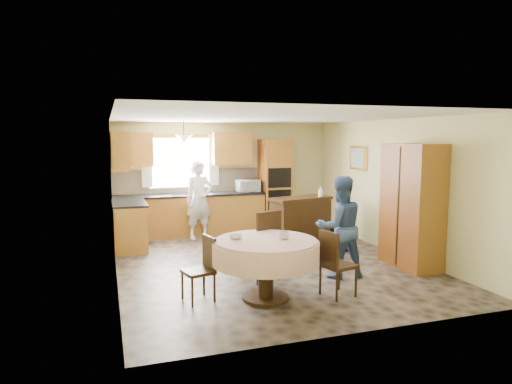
{
  "coord_description": "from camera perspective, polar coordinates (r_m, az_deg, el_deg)",
  "views": [
    {
      "loc": [
        -2.6,
        -7.25,
        2.17
      ],
      "look_at": [
        -0.11,
        0.3,
        1.21
      ],
      "focal_mm": 32.0,
      "sensor_mm": 36.0,
      "label": 1
    }
  ],
  "objects": [
    {
      "name": "curtain_right",
      "position": [
        10.47,
        -5.29,
        4.01
      ],
      "size": [
        0.22,
        0.02,
        1.15
      ],
      "primitive_type": "cube",
      "color": "white",
      "rests_on": "wall_back"
    },
    {
      "name": "wall_front",
      "position": [
        5.07,
        12.97,
        -3.73
      ],
      "size": [
        5.0,
        0.02,
        2.5
      ],
      "primitive_type": "cube",
      "color": "#D2CC87",
      "rests_on": "floor"
    },
    {
      "name": "oven_lower",
      "position": [
        10.43,
        2.97,
        -0.95
      ],
      "size": [
        0.56,
        0.01,
        0.45
      ],
      "primitive_type": "cube",
      "color": "black",
      "rests_on": "oven_tower"
    },
    {
      "name": "bottle_sideboard",
      "position": [
        9.39,
        8.07,
        -0.07
      ],
      "size": [
        0.13,
        0.13,
        0.27
      ],
      "primitive_type": "imported",
      "rotation": [
        0.0,
        0.0,
        -0.27
      ],
      "color": "silver",
      "rests_on": "sideboard"
    },
    {
      "name": "ceiling",
      "position": [
        7.71,
        1.46,
        9.34
      ],
      "size": [
        5.0,
        6.0,
        0.01
      ],
      "primitive_type": "cube",
      "color": "white",
      "rests_on": "wall_back"
    },
    {
      "name": "counter_back",
      "position": [
        10.19,
        -8.24,
        -0.35
      ],
      "size": [
        3.3,
        0.64,
        0.04
      ],
      "primitive_type": "cube",
      "color": "black",
      "rests_on": "base_cab_back"
    },
    {
      "name": "framed_picture",
      "position": [
        9.87,
        12.68,
        4.17
      ],
      "size": [
        0.06,
        0.61,
        0.51
      ],
      "color": "gold",
      "rests_on": "wall_right"
    },
    {
      "name": "oven_tower",
      "position": [
        10.69,
        2.37,
        0.91
      ],
      "size": [
        0.66,
        0.62,
        2.12
      ],
      "primitive_type": "cube",
      "color": "#AE802E",
      "rests_on": "floor"
    },
    {
      "name": "wall_right",
      "position": [
        8.92,
        16.74,
        0.67
      ],
      "size": [
        0.02,
        6.0,
        2.5
      ],
      "primitive_type": "cube",
      "color": "#D2CC87",
      "rests_on": "floor"
    },
    {
      "name": "microwave",
      "position": [
        10.43,
        -1.02,
        0.78
      ],
      "size": [
        0.54,
        0.39,
        0.28
      ],
      "primitive_type": "imported",
      "rotation": [
        0.0,
        0.0,
        0.09
      ],
      "color": "silver",
      "rests_on": "counter_back"
    },
    {
      "name": "window",
      "position": [
        10.37,
        -9.39,
        3.64
      ],
      "size": [
        1.4,
        0.03,
        1.1
      ],
      "primitive_type": "cube",
      "color": "white",
      "rests_on": "wall_back"
    },
    {
      "name": "sideboard",
      "position": [
        9.3,
        5.59,
        -3.78
      ],
      "size": [
        1.36,
        0.83,
        0.91
      ],
      "primitive_type": "cube",
      "rotation": [
        0.0,
        0.0,
        0.25
      ],
      "color": "#3B2610",
      "rests_on": "floor"
    },
    {
      "name": "cupboard",
      "position": [
        8.02,
        18.9,
        -1.65
      ],
      "size": [
        0.54,
        1.08,
        2.06
      ],
      "primitive_type": "cube",
      "color": "#AE802E",
      "rests_on": "floor"
    },
    {
      "name": "wall_cab_side",
      "position": [
        9.06,
        -16.65,
        4.95
      ],
      "size": [
        0.33,
        1.2,
        0.72
      ],
      "primitive_type": "cube",
      "color": "#C48531",
      "rests_on": "wall_left"
    },
    {
      "name": "bowl_table",
      "position": [
        6.13,
        -2.52,
        -5.62
      ],
      "size": [
        0.23,
        0.23,
        0.06
      ],
      "primitive_type": "imported",
      "rotation": [
        0.0,
        0.0,
        0.33
      ],
      "color": "#B2B2B2",
      "rests_on": "dining_table"
    },
    {
      "name": "counter_left",
      "position": [
        9.15,
        -15.59,
        -1.35
      ],
      "size": [
        0.64,
        1.2,
        0.04
      ],
      "primitive_type": "cube",
      "color": "black",
      "rests_on": "base_cab_left"
    },
    {
      "name": "space_heater",
      "position": [
        8.95,
        10.73,
        -5.51
      ],
      "size": [
        0.42,
        0.32,
        0.53
      ],
      "primitive_type": "cube",
      "rotation": [
        0.0,
        0.0,
        -0.12
      ],
      "color": "black",
      "rests_on": "floor"
    },
    {
      "name": "pendant",
      "position": [
        9.89,
        -9.02,
        6.51
      ],
      "size": [
        0.36,
        0.36,
        0.18
      ],
      "primitive_type": "cone",
      "rotation": [
        3.14,
        0.0,
        0.0
      ],
      "color": "beige",
      "rests_on": "ceiling"
    },
    {
      "name": "chair_left",
      "position": [
        6.18,
        -6.66,
        -9.09
      ],
      "size": [
        0.45,
        0.45,
        0.86
      ],
      "rotation": [
        0.0,
        0.0,
        -1.33
      ],
      "color": "#3B2610",
      "rests_on": "floor"
    },
    {
      "name": "curtain_left",
      "position": [
        10.23,
        -13.52,
        3.78
      ],
      "size": [
        0.22,
        0.02,
        1.15
      ],
      "primitive_type": "cube",
      "color": "white",
      "rests_on": "wall_back"
    },
    {
      "name": "wall_cab_left",
      "position": [
        10.11,
        -15.21,
        5.17
      ],
      "size": [
        0.85,
        0.33,
        0.72
      ],
      "primitive_type": "cube",
      "color": "#C48531",
      "rests_on": "wall_back"
    },
    {
      "name": "person_sink",
      "position": [
        9.83,
        -7.11,
        -1.0
      ],
      "size": [
        0.67,
        0.51,
        1.66
      ],
      "primitive_type": "imported",
      "rotation": [
        0.0,
        0.0,
        0.19
      ],
      "color": "silver",
      "rests_on": "floor"
    },
    {
      "name": "dining_table",
      "position": [
        6.13,
        1.22,
        -7.62
      ],
      "size": [
        1.43,
        1.43,
        0.81
      ],
      "color": "#3B2610",
      "rests_on": "floor"
    },
    {
      "name": "bowl_sideboard",
      "position": [
        9.11,
        3.98,
        -0.94
      ],
      "size": [
        0.25,
        0.25,
        0.05
      ],
      "primitive_type": "imported",
      "rotation": [
        0.0,
        0.0,
        0.37
      ],
      "color": "#B2B2B2",
      "rests_on": "sideboard"
    },
    {
      "name": "person_dining",
      "position": [
        7.17,
        10.45,
        -4.33
      ],
      "size": [
        0.81,
        0.66,
        1.58
      ],
      "primitive_type": "imported",
      "rotation": [
        0.0,
        0.0,
        3.06
      ],
      "color": "#39527E",
      "rests_on": "floor"
    },
    {
      "name": "wall_back",
      "position": [
        10.62,
        -4.03,
        1.9
      ],
      "size": [
        5.0,
        0.02,
        2.5
      ],
      "primitive_type": "cube",
      "color": "#D2CC87",
      "rests_on": "floor"
    },
    {
      "name": "chair_right",
      "position": [
        6.33,
        9.74,
        -8.43
      ],
      "size": [
        0.48,
        0.48,
        0.92
      ],
      "rotation": [
        0.0,
        0.0,
        1.8
      ],
      "color": "#3B2610",
      "rests_on": "floor"
    },
    {
      "name": "oven_upper",
      "position": [
        10.38,
        2.99,
        1.79
      ],
      "size": [
        0.56,
        0.01,
        0.45
      ],
      "primitive_type": "cube",
      "color": "black",
      "rests_on": "oven_tower"
    },
    {
      "name": "base_cab_left",
      "position": [
        9.23,
        -15.5,
        -4.18
      ],
      "size": [
        0.6,
        1.2,
        0.88
      ],
      "primitive_type": "cube",
      "color": "#AE802E",
      "rests_on": "floor"
    },
    {
      "name": "wall_cab_right",
      "position": [
        10.46,
        -3.04,
        5.45
      ],
      "size": [
        0.9,
        0.33,
        0.72
      ],
      "primitive_type": "cube",
      "color": "#C48531",
      "rests_on": "wall_back"
    },
    {
      "name": "cup_table",
      "position": [
        6.12,
        3.48,
        -5.41
      ],
      "size": [
        0.18,
        0.18,
        0.11
      ],
      "primitive_type": "imported",
      "rotation": [
        0.0,
        0.0,
        0.39
      ],
      "color": "#B2B2B2",
      "rests_on": "dining_table"
    },
    {
      "name": "backsplash",
      "position": [
        10.44,
        -8.54,
        1.37
      ],
      "size": [
        3.3,
        0.02,
        0.55
      ],
      "primitive_type": "cube",
      "color": "tan",
      "rests_on": "wall_back"
    },
    {
      "name": "wall_left",
      "position": [
        7.31,
        -17.34,
        -0.65
      ],
      "size": [
        0.02,
        6.0,
        2.5
      ],
      "primitive_type": "cube",
      "color": "#D2CC87",
      "rests_on": "floor"
    },
    {
      "name": "floor",
      "position": [
        8.01,
        1.41,
        -8.84
      ],
      "size": [
        5.0,
        6.0,
        0.01
      ],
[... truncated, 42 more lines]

